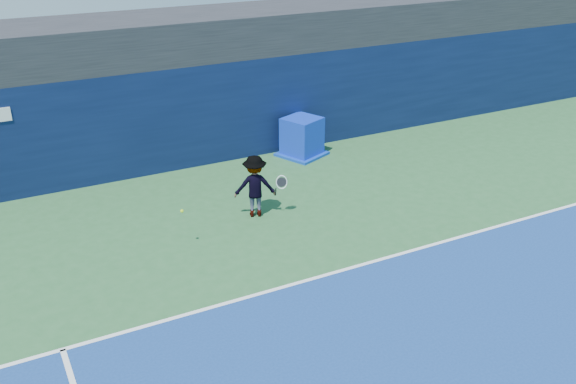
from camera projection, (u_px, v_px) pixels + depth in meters
name	position (u px, v px, depth m)	size (l,w,h in m)	color
ground	(395.00, 364.00, 10.99)	(80.00, 80.00, 0.00)	#295C30
baseline	(310.00, 280.00, 13.41)	(24.00, 0.10, 0.01)	white
stadium_band	(171.00, 36.00, 18.78)	(36.00, 3.00, 1.20)	black
back_wall_assembly	(187.00, 114.00, 18.85)	(36.00, 1.03, 3.00)	#091536
equipment_cart	(302.00, 138.00, 19.73)	(1.64, 1.64, 1.20)	#0C2AB5
tennis_player	(255.00, 186.00, 15.84)	(1.32, 0.91, 1.59)	white
tennis_ball	(182.00, 211.00, 14.29)	(0.08, 0.08, 0.08)	#A9D717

